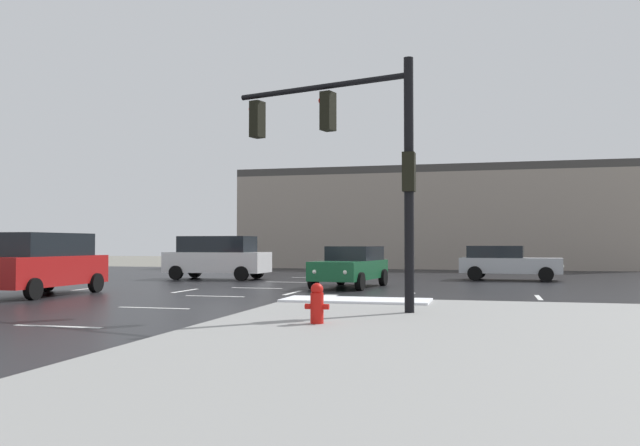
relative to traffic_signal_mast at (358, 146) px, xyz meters
name	(u,v)px	position (x,y,z in m)	size (l,w,h in m)	color
ground_plane	(238,292)	(-5.49, 6.29, -4.03)	(120.00, 120.00, 0.00)	slate
road_asphalt	(238,292)	(-5.49, 6.29, -4.02)	(44.00, 44.00, 0.02)	black
snow_strip_curbside	(356,300)	(-0.49, 2.29, -3.86)	(4.00, 1.60, 0.06)	white
lane_markings	(257,295)	(-4.28, 4.91, -4.01)	(36.15, 36.15, 0.01)	silver
traffic_signal_mast	(358,146)	(0.00, 0.00, 0.00)	(4.70, 1.58, 5.84)	black
fire_hydrant	(317,303)	(-0.26, -2.88, -3.50)	(0.48, 0.26, 0.79)	red
strip_building_background	(432,219)	(-0.87, 31.99, -0.60)	(26.27, 8.00, 6.86)	gray
suv_red	(41,262)	(-11.14, 3.27, -2.94)	(2.18, 4.84, 2.03)	#B21919
suv_white	(217,257)	(-9.44, 13.78, -2.94)	(4.88, 2.26, 2.03)	white
sedan_green	(351,266)	(-2.15, 9.72, -3.18)	(2.45, 4.68, 1.58)	#195933
sedan_silver	(507,262)	(3.81, 16.31, -3.18)	(4.65, 2.32, 1.58)	#B7BABF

